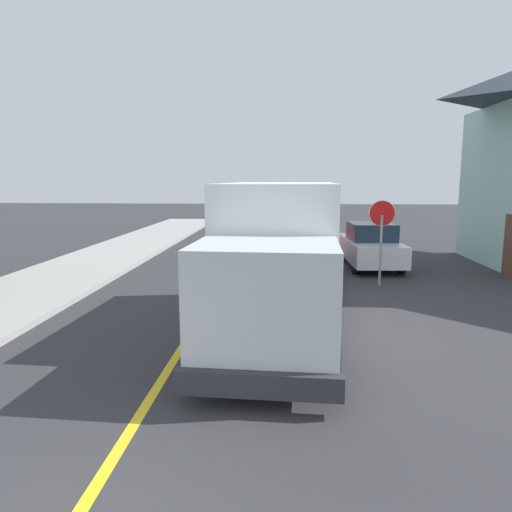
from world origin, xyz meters
TOP-DOWN VIEW (x-y plane):
  - centre_line_yellow at (0.00, 10.00)m, footprint 0.16×56.00m
  - box_truck at (1.85, 7.08)m, footprint 2.75×7.29m
  - parked_car_near at (2.45, 13.21)m, footprint 1.97×4.47m
  - parked_car_mid at (2.56, 19.01)m, footprint 2.02×4.48m
  - parked_car_far at (1.87, 26.16)m, footprint 1.99×4.48m
  - parked_van_across at (5.20, 14.83)m, footprint 2.01×4.48m
  - stop_sign at (4.95, 11.62)m, footprint 0.80×0.10m

SIDE VIEW (x-z plane):
  - centre_line_yellow at x=0.00m, z-range 0.00..0.01m
  - parked_car_near at x=2.45m, z-range -0.04..1.63m
  - parked_car_mid at x=2.56m, z-range -0.04..1.63m
  - parked_car_far at x=1.87m, z-range -0.04..1.63m
  - parked_van_across at x=5.20m, z-range -0.04..1.63m
  - box_truck at x=1.85m, z-range 0.17..3.37m
  - stop_sign at x=4.95m, z-range 0.53..3.18m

